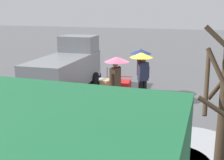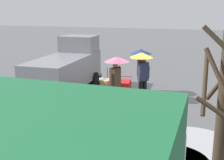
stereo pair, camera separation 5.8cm
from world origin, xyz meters
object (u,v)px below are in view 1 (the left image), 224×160
at_px(cargo_van_parked_right, 67,68).
at_px(pedestrian_pink_side, 116,69).
at_px(bare_tree_near, 223,127).
at_px(pedestrian_white_side, 142,64).
at_px(pedestrian_black_side, 141,60).
at_px(shopping_cart_vendor, 124,88).
at_px(hand_dolly_boxes, 107,86).

height_order(cargo_van_parked_right, pedestrian_pink_side, cargo_van_parked_right).
bearing_deg(bare_tree_near, pedestrian_white_side, -67.70).
bearing_deg(pedestrian_black_side, bare_tree_near, 111.42).
xyz_separation_m(shopping_cart_vendor, hand_dolly_boxes, (0.92, -0.31, -0.06)).
relative_size(shopping_cart_vendor, hand_dolly_boxes, 0.77).
bearing_deg(hand_dolly_boxes, cargo_van_parked_right, -7.82).
xyz_separation_m(hand_dolly_boxes, pedestrian_white_side, (-1.58, -0.30, 1.07)).
bearing_deg(pedestrian_black_side, pedestrian_white_side, 105.06).
bearing_deg(pedestrian_pink_side, pedestrian_black_side, -101.05).
relative_size(cargo_van_parked_right, pedestrian_pink_side, 2.52).
bearing_deg(shopping_cart_vendor, pedestrian_black_side, -102.32).
bearing_deg(pedestrian_black_side, shopping_cart_vendor, 77.68).
relative_size(hand_dolly_boxes, pedestrian_pink_side, 0.61).
bearing_deg(pedestrian_white_side, bare_tree_near, 112.30).
height_order(hand_dolly_boxes, pedestrian_black_side, pedestrian_black_side).
bearing_deg(shopping_cart_vendor, pedestrian_pink_side, 81.53).
bearing_deg(pedestrian_white_side, shopping_cart_vendor, 42.69).
bearing_deg(cargo_van_parked_right, hand_dolly_boxes, 172.18).
distance_m(hand_dolly_boxes, pedestrian_white_side, 1.93).
bearing_deg(pedestrian_white_side, pedestrian_pink_side, 61.51).
relative_size(pedestrian_black_side, bare_tree_near, 0.56).
distance_m(cargo_van_parked_right, hand_dolly_boxes, 2.33).
xyz_separation_m(cargo_van_parked_right, pedestrian_pink_side, (-3.00, 1.45, 0.41)).
xyz_separation_m(cargo_van_parked_right, bare_tree_near, (-6.87, 7.53, 0.82)).
xyz_separation_m(cargo_van_parked_right, pedestrian_black_side, (-3.49, -1.08, 0.41)).
distance_m(pedestrian_pink_side, pedestrian_white_side, 1.64).
bearing_deg(shopping_cart_vendor, bare_tree_near, 118.43).
relative_size(cargo_van_parked_right, hand_dolly_boxes, 4.11).
distance_m(cargo_van_parked_right, shopping_cart_vendor, 3.24).
bearing_deg(pedestrian_white_side, hand_dolly_boxes, 10.80).
bearing_deg(hand_dolly_boxes, pedestrian_white_side, -169.20).
bearing_deg(shopping_cart_vendor, pedestrian_white_side, -137.31).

